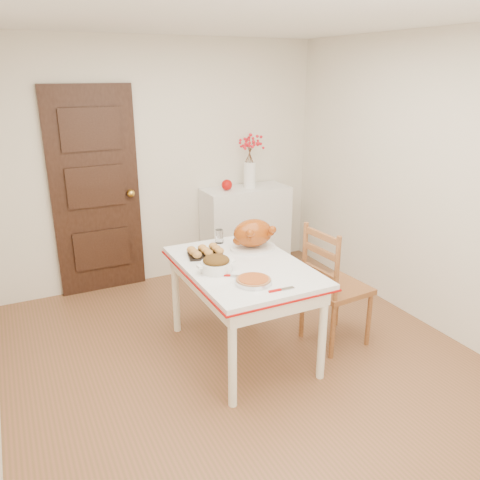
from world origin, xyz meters
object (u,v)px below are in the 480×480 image
sideboard (246,229)px  pumpkin_pie (253,280)px  turkey_platter (253,234)px  kitchen_table (243,309)px  chair_oak (337,285)px

sideboard → pumpkin_pie: sideboard is taller
turkey_platter → pumpkin_pie: size_ratio=1.55×
sideboard → kitchen_table: 1.77m
sideboard → kitchen_table: size_ratio=0.74×
chair_oak → sideboard: bearing=-5.8°
sideboard → chair_oak: 1.74m
chair_oak → pumpkin_pie: 0.93m
sideboard → chair_oak: bearing=-91.6°
kitchen_table → turkey_platter: 0.62m
sideboard → pumpkin_pie: 2.15m
turkey_platter → kitchen_table: bearing=-143.8°
sideboard → kitchen_table: bearing=-117.8°
sideboard → turkey_platter: turkey_platter is taller
kitchen_table → turkey_platter: (0.23, 0.27, 0.51)m
kitchen_table → sideboard: bearing=62.2°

